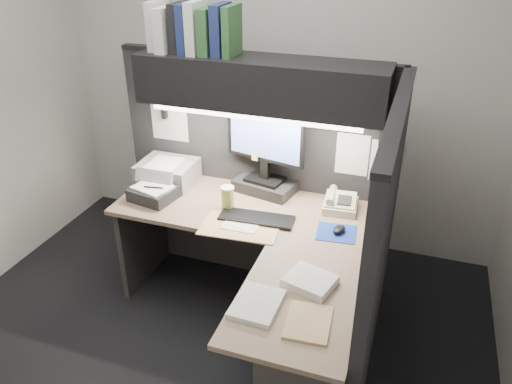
% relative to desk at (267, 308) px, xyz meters
% --- Properties ---
extents(floor, '(3.50, 3.50, 0.00)m').
position_rel_desk_xyz_m(floor, '(-0.43, 0.00, -0.44)').
color(floor, black).
rests_on(floor, ground).
extents(wall_back, '(3.50, 0.04, 2.70)m').
position_rel_desk_xyz_m(wall_back, '(-0.43, 1.50, 0.91)').
color(wall_back, beige).
rests_on(wall_back, floor).
extents(partition_back, '(1.90, 0.06, 1.60)m').
position_rel_desk_xyz_m(partition_back, '(-0.40, 0.93, 0.36)').
color(partition_back, black).
rests_on(partition_back, floor).
extents(partition_right, '(0.06, 1.50, 1.60)m').
position_rel_desk_xyz_m(partition_right, '(0.55, 0.18, 0.36)').
color(partition_right, black).
rests_on(partition_right, floor).
extents(desk, '(1.70, 1.53, 0.73)m').
position_rel_desk_xyz_m(desk, '(0.00, 0.00, 0.00)').
color(desk, '#816552').
rests_on(desk, floor).
extents(overhead_shelf, '(1.55, 0.34, 0.30)m').
position_rel_desk_xyz_m(overhead_shelf, '(-0.30, 0.75, 1.06)').
color(overhead_shelf, black).
rests_on(overhead_shelf, partition_back).
extents(task_light_tube, '(1.32, 0.04, 0.04)m').
position_rel_desk_xyz_m(task_light_tube, '(-0.30, 0.61, 0.89)').
color(task_light_tube, white).
rests_on(task_light_tube, overhead_shelf).
extents(monitor, '(0.55, 0.32, 0.60)m').
position_rel_desk_xyz_m(monitor, '(-0.29, 0.82, 0.53)').
color(monitor, black).
rests_on(monitor, desk).
extents(keyboard, '(0.47, 0.19, 0.02)m').
position_rel_desk_xyz_m(keyboard, '(-0.21, 0.44, 0.30)').
color(keyboard, black).
rests_on(keyboard, desk).
extents(mousepad, '(0.25, 0.23, 0.00)m').
position_rel_desk_xyz_m(mousepad, '(0.28, 0.45, 0.29)').
color(mousepad, '#1B3397').
rests_on(mousepad, desk).
extents(mouse, '(0.09, 0.11, 0.04)m').
position_rel_desk_xyz_m(mouse, '(0.30, 0.45, 0.31)').
color(mouse, black).
rests_on(mouse, mousepad).
extents(telephone, '(0.23, 0.23, 0.09)m').
position_rel_desk_xyz_m(telephone, '(0.25, 0.73, 0.33)').
color(telephone, beige).
rests_on(telephone, desk).
extents(coffee_cup, '(0.09, 0.09, 0.15)m').
position_rel_desk_xyz_m(coffee_cup, '(-0.43, 0.51, 0.36)').
color(coffee_cup, '#BFBF4C').
rests_on(coffee_cup, desk).
extents(printer, '(0.39, 0.33, 0.15)m').
position_rel_desk_xyz_m(printer, '(-0.98, 0.73, 0.36)').
color(printer, gray).
rests_on(printer, desk).
extents(notebook_stack, '(0.31, 0.27, 0.08)m').
position_rel_desk_xyz_m(notebook_stack, '(-0.95, 0.47, 0.33)').
color(notebook_stack, black).
rests_on(notebook_stack, desk).
extents(open_folder, '(0.49, 0.34, 0.01)m').
position_rel_desk_xyz_m(open_folder, '(-0.28, 0.33, 0.29)').
color(open_folder, tan).
rests_on(open_folder, desk).
extents(paper_stack_a, '(0.28, 0.26, 0.05)m').
position_rel_desk_xyz_m(paper_stack_a, '(0.25, -0.08, 0.31)').
color(paper_stack_a, white).
rests_on(paper_stack_a, desk).
extents(paper_stack_b, '(0.22, 0.27, 0.03)m').
position_rel_desk_xyz_m(paper_stack_b, '(0.05, -0.32, 0.30)').
color(paper_stack_b, white).
rests_on(paper_stack_b, desk).
extents(manila_stack, '(0.22, 0.27, 0.01)m').
position_rel_desk_xyz_m(manila_stack, '(0.31, -0.35, 0.29)').
color(manila_stack, tan).
rests_on(manila_stack, desk).
extents(binder_row, '(0.55, 0.26, 0.31)m').
position_rel_desk_xyz_m(binder_row, '(-0.73, 0.75, 1.35)').
color(binder_row, silver).
rests_on(binder_row, overhead_shelf).
extents(pinned_papers, '(1.76, 1.31, 0.51)m').
position_rel_desk_xyz_m(pinned_papers, '(-0.00, 0.56, 0.61)').
color(pinned_papers, white).
rests_on(pinned_papers, partition_back).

